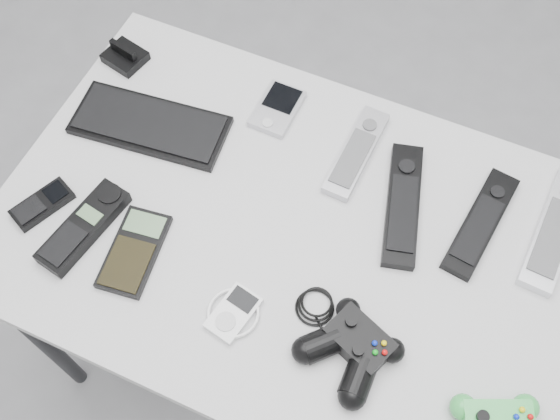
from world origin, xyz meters
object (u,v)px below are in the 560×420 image
at_px(remote_black_b, 481,223).
at_px(remote_black_a, 403,204).
at_px(mobile_phone, 42,204).
at_px(cordless_handset, 84,227).
at_px(remote_silver_a, 356,152).
at_px(calculator, 134,251).
at_px(remote_silver_b, 555,229).
at_px(pda_keyboard, 150,124).
at_px(mp3_player, 233,313).
at_px(desk, 297,249).
at_px(controller_black, 353,347).
at_px(pda, 277,108).

bearing_deg(remote_black_b, remote_black_a, -163.41).
distance_m(mobile_phone, cordless_handset, 0.09).
bearing_deg(cordless_handset, remote_black_a, 38.50).
height_order(remote_silver_a, calculator, remote_silver_a).
distance_m(remote_black_a, calculator, 0.46).
relative_size(remote_silver_b, calculator, 1.56).
distance_m(pda_keyboard, cordless_handset, 0.23).
height_order(mobile_phone, cordless_handset, cordless_handset).
distance_m(calculator, mp3_player, 0.20).
xyz_separation_m(desk, mp3_player, (-0.04, -0.17, 0.07)).
distance_m(desk, pda_keyboard, 0.36).
bearing_deg(controller_black, calculator, -160.05).
relative_size(desk, remote_black_b, 4.74).
height_order(remote_silver_b, mobile_phone, remote_silver_b).
bearing_deg(pda_keyboard, calculator, -72.87).
distance_m(remote_silver_b, mobile_phone, 0.88).
height_order(desk, pda_keyboard, pda_keyboard).
height_order(desk, pda, pda).
distance_m(remote_black_a, remote_black_b, 0.13).
xyz_separation_m(remote_silver_a, remote_black_b, (0.24, -0.05, -0.00)).
relative_size(remote_black_a, calculator, 1.54).
xyz_separation_m(remote_black_a, remote_silver_b, (0.25, 0.06, 0.00)).
bearing_deg(controller_black, mobile_phone, -160.88).
relative_size(pda, controller_black, 0.47).
distance_m(remote_black_b, mp3_player, 0.45).
bearing_deg(pda_keyboard, remote_silver_a, 8.24).
bearing_deg(pda_keyboard, cordless_handset, -95.24).
height_order(remote_black_b, controller_black, controller_black).
bearing_deg(desk, remote_black_a, 39.66).
bearing_deg(desk, remote_black_b, 26.91).
relative_size(remote_black_b, remote_silver_b, 0.90).
bearing_deg(desk, mp3_player, -101.84).
distance_m(remote_silver_a, remote_silver_b, 0.36).
bearing_deg(controller_black, remote_silver_a, 131.05).
distance_m(pda_keyboard, remote_silver_b, 0.74).
bearing_deg(cordless_handset, remote_silver_b, 33.52).
bearing_deg(remote_black_b, mp3_player, -127.24).
bearing_deg(mp3_player, remote_black_b, 55.96).
distance_m(pda_keyboard, remote_black_a, 0.48).
bearing_deg(controller_black, cordless_handset, -160.09).
bearing_deg(pda, controller_black, -50.83).
relative_size(remote_black_b, controller_black, 0.92).
height_order(remote_silver_a, remote_black_a, remote_black_a).
bearing_deg(calculator, mp3_player, -16.23).
relative_size(remote_black_a, mp3_player, 2.65).
bearing_deg(pda_keyboard, remote_black_a, -3.00).
bearing_deg(remote_black_b, pda, 176.77).
bearing_deg(desk, cordless_handset, -156.93).
distance_m(desk, calculator, 0.28).
bearing_deg(mp3_player, calculator, -177.70).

